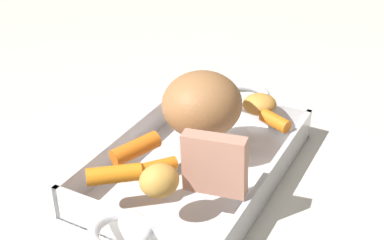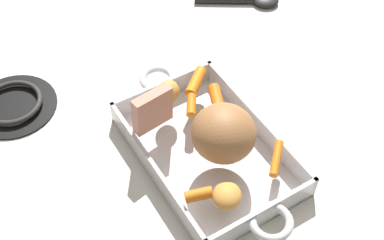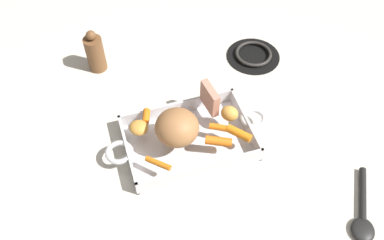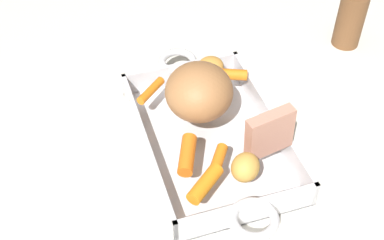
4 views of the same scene
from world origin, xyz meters
TOP-DOWN VIEW (x-y plane):
  - ground_plane at (0.00, 0.00)m, footprint 2.31×2.31m
  - roasting_dish at (0.00, 0.00)m, footprint 0.44×0.22m
  - pork_roast at (-0.03, -0.01)m, footprint 0.15×0.14m
  - roast_slice_thick at (0.08, 0.07)m, footprint 0.03×0.08m
  - baby_carrot_long at (0.06, -0.06)m, footprint 0.07×0.05m
  - baby_carrot_southwest at (0.12, -0.05)m, footprint 0.06×0.07m
  - baby_carrot_southeast at (0.09, -0.02)m, footprint 0.07×0.05m
  - baby_carrot_northeast at (-0.09, 0.08)m, footprint 0.03×0.05m
  - baby_carrot_short at (-0.10, -0.07)m, footprint 0.06×0.06m
  - potato_golden_small at (0.12, 0.01)m, footprint 0.06×0.06m
  - potato_golden_large at (-0.12, 0.04)m, footprint 0.07×0.07m
  - stove_burner_rear at (0.30, 0.26)m, footprint 0.17×0.17m
  - serving_spoon at (0.33, -0.33)m, footprint 0.14×0.19m

SIDE VIEW (x-z plane):
  - ground_plane at x=0.00m, z-range 0.00..0.00m
  - stove_burner_rear at x=0.30m, z-range 0.00..0.02m
  - serving_spoon at x=0.33m, z-range 0.00..0.02m
  - roasting_dish at x=0.00m, z-range -0.01..0.04m
  - baby_carrot_short at x=-0.10m, z-range 0.05..0.07m
  - baby_carrot_southeast at x=0.09m, z-range 0.05..0.07m
  - baby_carrot_northeast at x=-0.09m, z-range 0.05..0.07m
  - baby_carrot_southwest at x=0.12m, z-range 0.05..0.07m
  - baby_carrot_long at x=0.06m, z-range 0.05..0.07m
  - potato_golden_large at x=-0.12m, z-range 0.05..0.08m
  - potato_golden_small at x=0.12m, z-range 0.05..0.09m
  - roast_slice_thick at x=0.08m, z-range 0.05..0.13m
  - pork_roast at x=-0.03m, z-range 0.05..0.14m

